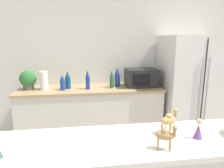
% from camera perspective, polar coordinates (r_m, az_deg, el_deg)
% --- Properties ---
extents(wall_back, '(8.00, 0.06, 2.55)m').
position_cam_1_polar(wall_back, '(3.38, -0.80, 6.36)').
color(wall_back, silver).
rests_on(wall_back, ground_plane).
extents(back_counter, '(2.17, 0.63, 0.91)m').
position_cam_1_polar(back_counter, '(3.22, -5.94, -9.01)').
color(back_counter, silver).
rests_on(back_counter, ground_plane).
extents(refrigerator, '(0.90, 0.75, 1.70)m').
position_cam_1_polar(refrigerator, '(3.45, 21.29, -1.57)').
color(refrigerator, silver).
rests_on(refrigerator, ground_plane).
extents(potted_plant, '(0.24, 0.24, 0.28)m').
position_cam_1_polar(potted_plant, '(3.21, -22.88, 1.16)').
color(potted_plant, '#595451').
rests_on(potted_plant, back_counter).
extents(paper_towel_roll, '(0.12, 0.12, 0.27)m').
position_cam_1_polar(paper_towel_roll, '(3.10, -18.92, 0.93)').
color(paper_towel_roll, white).
rests_on(paper_towel_roll, back_counter).
extents(microwave, '(0.48, 0.37, 0.28)m').
position_cam_1_polar(microwave, '(3.20, 8.32, 1.85)').
color(microwave, black).
rests_on(microwave, back_counter).
extents(back_bottle_0, '(0.06, 0.06, 0.29)m').
position_cam_1_polar(back_bottle_0, '(2.99, -6.96, 1.18)').
color(back_bottle_0, navy).
rests_on(back_bottle_0, back_counter).
extents(back_bottle_1, '(0.06, 0.06, 0.28)m').
position_cam_1_polar(back_bottle_1, '(3.05, -0.06, 1.32)').
color(back_bottle_1, '#2D6033').
rests_on(back_bottle_1, back_counter).
extents(back_bottle_2, '(0.07, 0.07, 0.24)m').
position_cam_1_polar(back_bottle_2, '(3.01, -13.99, 0.40)').
color(back_bottle_2, navy).
rests_on(back_bottle_2, back_counter).
extents(back_bottle_3, '(0.08, 0.08, 0.31)m').
position_cam_1_polar(back_bottle_3, '(3.15, 1.54, 1.97)').
color(back_bottle_3, navy).
rests_on(back_bottle_3, back_counter).
extents(back_bottle_4, '(0.08, 0.08, 0.27)m').
position_cam_1_polar(back_bottle_4, '(3.09, -12.53, 1.10)').
color(back_bottle_4, navy).
rests_on(back_bottle_4, back_counter).
extents(camel_figurine, '(0.14, 0.09, 0.17)m').
position_cam_1_polar(camel_figurine, '(1.41, 16.03, -9.73)').
color(camel_figurine, tan).
rests_on(camel_figurine, bar_counter).
extents(camel_figurine_second, '(0.12, 0.09, 0.15)m').
position_cam_1_polar(camel_figurine_second, '(1.21, 15.05, -13.91)').
color(camel_figurine_second, '#A87F4C').
rests_on(camel_figurine_second, bar_counter).
extents(wise_man_figurine_crimson, '(0.06, 0.06, 0.13)m').
position_cam_1_polar(wise_man_figurine_crimson, '(1.42, 23.45, -11.92)').
color(wise_man_figurine_crimson, '#6B4784').
rests_on(wise_man_figurine_crimson, bar_counter).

